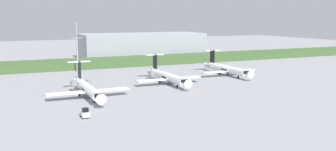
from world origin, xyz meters
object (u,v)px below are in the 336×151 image
Objects in this scene: regional_jet_nearest at (87,88)px; safety_cone_mid_marker at (195,92)px; baggage_tug at (85,113)px; regional_jet_second at (167,76)px; safety_cone_front_marker at (187,93)px; regional_jet_third at (226,69)px; antenna_mast at (77,50)px.

regional_jet_nearest is 56.36× the size of safety_cone_mid_marker.
safety_cone_mid_marker is at bearing 21.91° from baggage_tug.
regional_jet_second is 56.36× the size of safety_cone_front_marker.
regional_jet_second is 18.04m from safety_cone_front_marker.
regional_jet_third is (28.39, 7.25, 0.00)m from regional_jet_second.
regional_jet_nearest is 9.69× the size of baggage_tug.
regional_jet_nearest is at bearing 166.50° from safety_cone_mid_marker.
regional_jet_nearest is 1.00× the size of regional_jet_second.
baggage_tug is (-5.28, -21.58, -1.53)m from regional_jet_nearest.
safety_cone_mid_marker is (2.75, 0.53, 0.00)m from safety_cone_front_marker.
regional_jet_second reaches higher than safety_cone_mid_marker.
regional_jet_second is (29.09, 10.03, 0.00)m from regional_jet_nearest.
regional_jet_second is 9.69× the size of baggage_tug.
regional_jet_third is 56.36× the size of safety_cone_mid_marker.
safety_cone_mid_marker is (1.21, -17.30, -2.26)m from regional_jet_second.
antenna_mast is 6.66× the size of baggage_tug.
safety_cone_front_marker is (-1.54, -17.83, -2.26)m from regional_jet_second.
regional_jet_nearest reaches higher than safety_cone_mid_marker.
regional_jet_second is at bearing 93.99° from safety_cone_mid_marker.
regional_jet_third reaches higher than safety_cone_mid_marker.
regional_jet_nearest is at bearing 164.19° from safety_cone_front_marker.
regional_jet_nearest is at bearing -97.93° from antenna_mast.
antenna_mast reaches higher than regional_jet_third.
antenna_mast is at bearing 147.72° from regional_jet_third.
baggage_tug is (-62.77, -38.86, -1.53)m from regional_jet_third.
safety_cone_mid_marker is at bearing 10.88° from safety_cone_front_marker.
regional_jet_second is at bearing 85.05° from safety_cone_front_marker.
baggage_tug is at bearing -99.73° from antenna_mast.
safety_cone_mid_marker is (35.58, 14.31, -0.73)m from baggage_tug.
baggage_tug is (-34.38, -31.61, -1.53)m from regional_jet_second.
regional_jet_nearest is 50.14m from antenna_mast.
antenna_mast is (-22.23, 39.23, 6.34)m from regional_jet_second.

